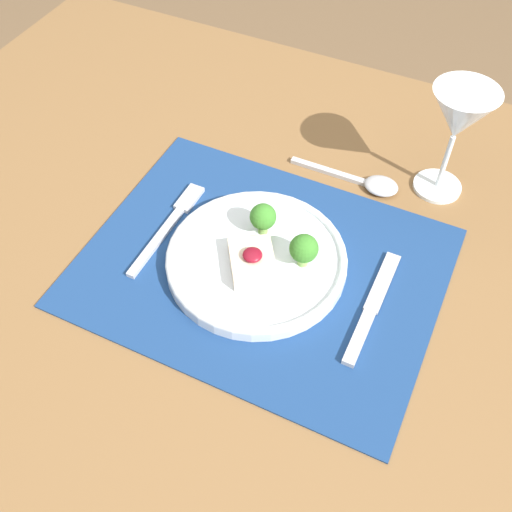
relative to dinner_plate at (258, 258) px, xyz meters
name	(u,v)px	position (x,y,z in m)	size (l,w,h in m)	color
ground_plane	(259,463)	(0.01, 0.00, -0.77)	(8.00, 8.00, 0.00)	brown
dining_table	(261,304)	(0.01, 0.00, -0.11)	(1.37, 1.04, 0.76)	brown
placemat	(261,267)	(0.01, 0.00, -0.02)	(0.48, 0.38, 0.00)	navy
dinner_plate	(258,258)	(0.00, 0.00, 0.00)	(0.25, 0.25, 0.07)	silver
fork	(171,222)	(-0.15, 0.02, -0.01)	(0.02, 0.19, 0.01)	#B2B2B7
knife	(369,314)	(0.17, -0.01, -0.01)	(0.02, 0.19, 0.01)	#B2B2B7
spoon	(370,183)	(0.09, 0.22, -0.01)	(0.18, 0.04, 0.02)	#B2B2B7
wine_glass_near	(459,119)	(0.18, 0.26, 0.11)	(0.09, 0.09, 0.18)	white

